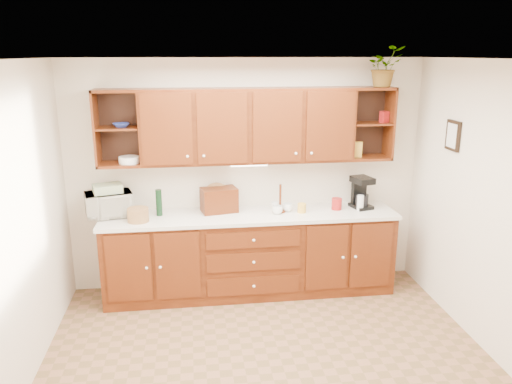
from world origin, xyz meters
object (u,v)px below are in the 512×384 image
object	(u,v)px
microwave	(109,204)
coffee_maker	(361,193)
bread_box	(219,200)
potted_plant	(384,67)

from	to	relation	value
microwave	coffee_maker	size ratio (longest dim) A/B	1.33
bread_box	potted_plant	size ratio (longest dim) A/B	0.90
microwave	coffee_maker	xyz separation A→B (m)	(2.80, -0.05, 0.04)
bread_box	coffee_maker	world-z (taller)	coffee_maker
bread_box	coffee_maker	size ratio (longest dim) A/B	1.07
bread_box	coffee_maker	xyz separation A→B (m)	(1.61, -0.05, 0.04)
potted_plant	bread_box	bearing A→B (deg)	179.13
microwave	potted_plant	xyz separation A→B (m)	(2.98, -0.02, 1.43)
coffee_maker	potted_plant	world-z (taller)	potted_plant
microwave	coffee_maker	world-z (taller)	coffee_maker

